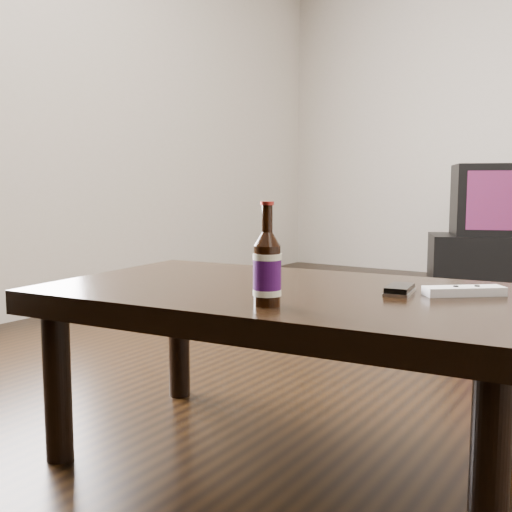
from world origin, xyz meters
The scene contains 8 objects.
floor centered at (0.00, 0.00, -0.01)m, with size 5.00×6.00×0.01m, color black.
wall_left centered at (-2.51, 0.00, 1.35)m, with size 0.02×6.00×2.70m, color beige.
tv_stand centered at (-0.49, 2.45, 0.20)m, with size 0.98×0.49×0.39m, color black.
tv centered at (-0.49, 2.45, 0.65)m, with size 0.79×0.66×0.51m.
coffee_table centered at (-0.37, -0.80, 0.41)m, with size 1.34×0.87×0.47m.
beer_bottle centered at (-0.29, -1.03, 0.56)m, with size 0.07×0.07×0.23m.
phone centered at (-0.09, -0.71, 0.48)m, with size 0.08×0.13×0.02m.
remote centered at (0.05, -0.65, 0.49)m, with size 0.19×0.17×0.02m.
Camera 1 is at (0.43, -2.15, 0.74)m, focal length 42.00 mm.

